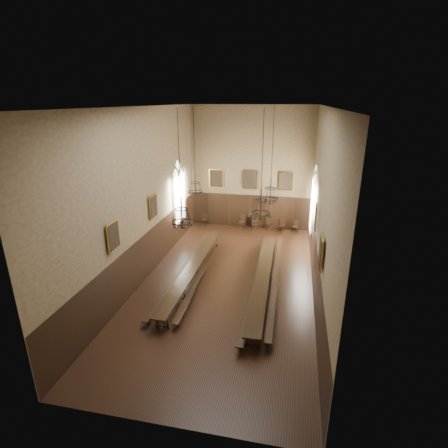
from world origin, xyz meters
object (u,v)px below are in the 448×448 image
(bench_right_inner, at_px, (254,282))
(chandelier_front_left, at_px, (182,215))
(chandelier_back_left, at_px, (195,186))
(table_left, at_px, (193,272))
(chair_3, at_px, (242,224))
(table_right, at_px, (263,281))
(chandelier_front_right, at_px, (261,207))
(chair_5, at_px, (269,226))
(bench_left_outer, at_px, (182,272))
(chair_7, at_px, (295,229))
(chair_6, at_px, (282,227))
(chandelier_back_right, at_px, (270,194))
(bench_left_inner, at_px, (201,273))
(bench_right_outer, at_px, (275,280))
(chair_0, at_px, (204,222))
(chair_4, at_px, (254,226))

(bench_right_inner, relative_size, chandelier_front_left, 2.12)
(chandelier_back_left, bearing_deg, bench_right_inner, -33.91)
(table_left, relative_size, chair_3, 9.80)
(table_right, height_order, chandelier_front_right, chandelier_front_right)
(chair_5, bearing_deg, table_left, -113.32)
(table_right, height_order, bench_left_outer, table_right)
(table_right, relative_size, chair_7, 12.13)
(chair_6, height_order, chandelier_back_right, chandelier_back_right)
(bench_right_inner, bearing_deg, bench_left_inner, 171.36)
(chair_7, relative_size, chandelier_back_left, 0.18)
(table_left, height_order, chair_5, chair_5)
(bench_right_inner, xyz_separation_m, chair_3, (-2.01, 8.75, 0.01))
(bench_right_outer, height_order, chair_7, chair_7)
(chair_0, height_order, chandelier_front_right, chandelier_front_right)
(bench_left_outer, distance_m, chandelier_front_right, 6.82)
(table_left, bearing_deg, bench_left_inner, 16.51)
(chair_4, bearing_deg, chair_3, 166.36)
(table_left, height_order, table_right, table_right)
(chair_6, relative_size, chandelier_back_right, 0.18)
(bench_left_inner, distance_m, chair_5, 8.91)
(chair_0, relative_size, chandelier_back_right, 0.19)
(chandelier_back_right, bearing_deg, chair_3, 111.59)
(chandelier_back_left, relative_size, chandelier_back_right, 0.96)
(chair_4, distance_m, chandelier_front_right, 11.72)
(bench_right_inner, bearing_deg, chandelier_front_right, -78.90)
(chandelier_front_left, bearing_deg, chair_7, 64.25)
(bench_left_outer, height_order, chair_3, chair_3)
(chandelier_front_left, bearing_deg, chandelier_back_right, 50.70)
(chair_0, height_order, chandelier_front_left, chandelier_front_left)
(bench_left_outer, height_order, chandelier_back_left, chandelier_back_left)
(chair_7, relative_size, chandelier_back_right, 0.17)
(bench_left_inner, bearing_deg, chair_7, 59.06)
(bench_left_outer, height_order, chair_4, chair_4)
(chair_6, xyz_separation_m, chandelier_back_left, (-4.80, -6.31, 4.40))
(table_left, relative_size, table_right, 0.98)
(chair_7, bearing_deg, bench_right_inner, -86.98)
(chair_5, xyz_separation_m, chair_7, (1.93, -0.10, -0.02))
(chair_6, relative_size, chair_7, 1.03)
(bench_right_inner, height_order, chair_0, chair_0)
(chair_7, distance_m, chandelier_back_left, 9.54)
(bench_left_inner, bearing_deg, bench_right_inner, -8.64)
(bench_right_outer, xyz_separation_m, chair_0, (-6.05, 8.42, -0.03))
(bench_left_outer, bearing_deg, chair_0, 96.39)
(bench_right_outer, bearing_deg, chair_3, 110.20)
(table_left, height_order, bench_left_outer, table_left)
(chair_3, bearing_deg, bench_left_outer, -89.13)
(chandelier_back_left, bearing_deg, table_right, -30.83)
(chair_0, xyz_separation_m, chandelier_back_right, (5.47, -6.36, 4.18))
(chair_0, bearing_deg, bench_right_inner, -54.22)
(chair_4, bearing_deg, chandelier_front_left, -116.80)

